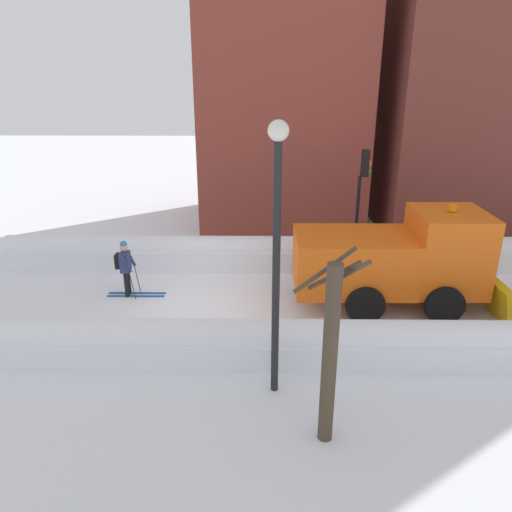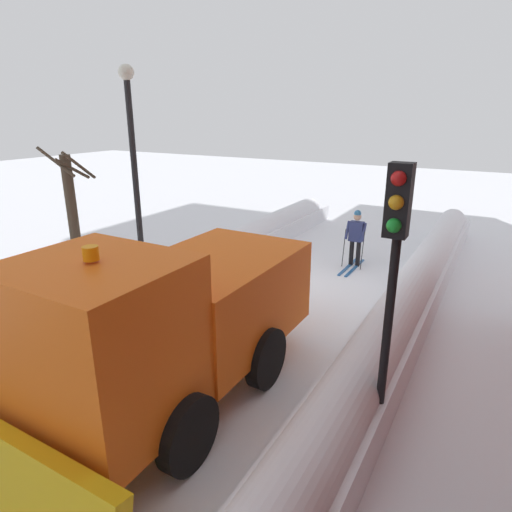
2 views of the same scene
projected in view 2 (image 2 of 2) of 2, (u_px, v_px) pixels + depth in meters
name	position (u px, v px, depth m)	size (l,w,h in m)	color
plow_truck	(171.00, 321.00, 7.04)	(3.20, 5.98, 3.12)	orange
skier	(356.00, 235.00, 13.71)	(0.62, 1.80, 1.81)	black
traffic_light_pole	(393.00, 261.00, 5.49)	(0.28, 0.42, 4.13)	black
street_lamp	(133.00, 154.00, 11.41)	(0.40, 0.40, 5.82)	black
bare_tree_near	(73.00, 218.00, 11.87)	(1.01, 1.19, 3.86)	#44382A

